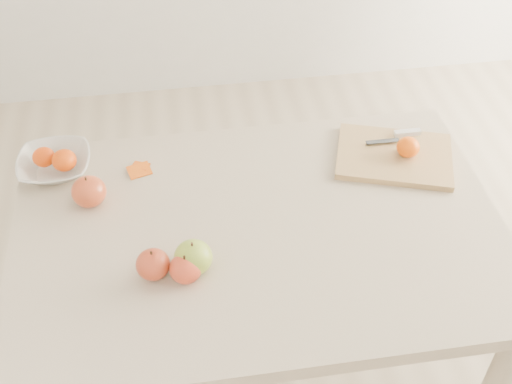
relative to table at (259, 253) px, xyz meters
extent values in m
cube|color=beige|center=(0.00, 0.00, 0.08)|extent=(1.20, 0.80, 0.04)
cylinder|color=#BCAA8E|center=(-0.54, 0.34, -0.30)|extent=(0.06, 0.06, 0.71)
cylinder|color=#BCAA8E|center=(0.54, 0.34, -0.30)|extent=(0.06, 0.06, 0.71)
cube|color=tan|center=(0.40, 0.20, 0.11)|extent=(0.36, 0.31, 0.02)
ellipsoid|color=orange|center=(0.43, 0.19, 0.14)|extent=(0.06, 0.06, 0.05)
imported|color=silver|center=(-0.50, 0.28, 0.12)|extent=(0.19, 0.19, 0.05)
ellipsoid|color=#E34C08|center=(-0.53, 0.29, 0.14)|extent=(0.06, 0.06, 0.05)
ellipsoid|color=#E74608|center=(-0.47, 0.27, 0.15)|extent=(0.06, 0.06, 0.06)
cube|color=orange|center=(-0.28, 0.25, 0.10)|extent=(0.07, 0.06, 0.01)
cube|color=#DA520F|center=(-0.28, 0.27, 0.10)|extent=(0.05, 0.05, 0.01)
cube|color=white|center=(0.46, 0.27, 0.12)|extent=(0.08, 0.02, 0.01)
cube|color=#3B3F44|center=(0.38, 0.25, 0.12)|extent=(0.10, 0.02, 0.00)
ellipsoid|color=#679A21|center=(-0.17, -0.11, 0.14)|extent=(0.09, 0.09, 0.08)
ellipsoid|color=#A70F16|center=(-0.19, -0.13, 0.13)|extent=(0.07, 0.07, 0.07)
ellipsoid|color=maroon|center=(-0.41, 0.15, 0.14)|extent=(0.09, 0.09, 0.08)
ellipsoid|color=maroon|center=(-0.26, -0.11, 0.13)|extent=(0.08, 0.08, 0.07)
camera|label=1|loc=(-0.17, -1.07, 1.23)|focal=45.00mm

